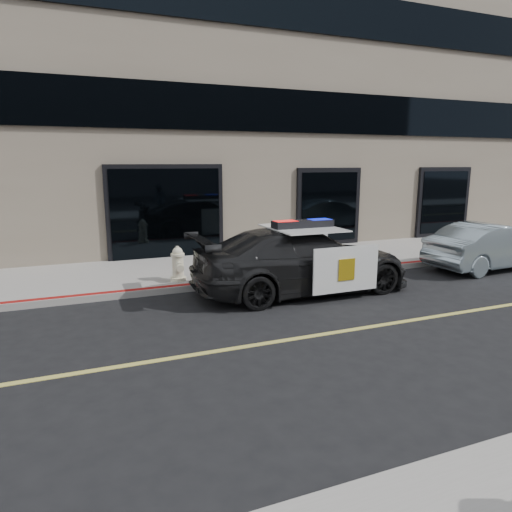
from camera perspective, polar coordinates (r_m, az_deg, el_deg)
name	(u,v)px	position (r m, az deg, el deg)	size (l,w,h in m)	color
ground	(307,337)	(7.96, 6.40, -10.04)	(120.00, 120.00, 0.00)	black
sidewalk_n	(217,268)	(12.60, -4.94, -1.50)	(60.00, 3.50, 0.15)	gray
building_n	(170,74)	(17.63, -10.70, 21.49)	(60.00, 7.00, 12.00)	#756856
police_car	(302,260)	(10.45, 5.80, -0.48)	(2.31, 5.08, 1.66)	black
silver_sedan	(491,246)	(14.24, 27.35, 1.10)	(3.99, 1.59, 1.29)	#97A9AF
fire_hydrant	(178,265)	(11.00, -9.72, -1.07)	(0.38, 0.53, 0.83)	#F5F0C3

